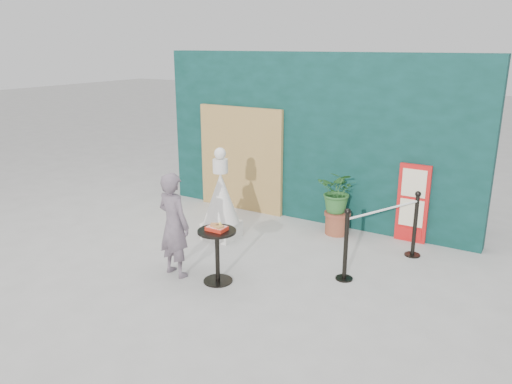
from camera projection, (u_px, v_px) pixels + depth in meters
name	position (u px, v px, depth m)	size (l,w,h in m)	color
ground	(210.00, 284.00, 6.76)	(60.00, 60.00, 0.00)	#ADAAA5
back_wall	(312.00, 139.00, 8.92)	(6.00, 0.30, 3.00)	#092C26
bamboo_fence	(241.00, 159.00, 9.58)	(1.80, 0.08, 2.00)	tan
woman	(174.00, 225.00, 6.85)	(0.54, 0.35, 1.48)	slate
menu_board	(413.00, 204.00, 8.05)	(0.50, 0.07, 1.30)	red
statue	(221.00, 202.00, 8.21)	(0.60, 0.60, 1.54)	silver
cafe_table	(217.00, 248.00, 6.70)	(0.52, 0.52, 0.75)	black
food_basket	(217.00, 228.00, 6.62)	(0.26, 0.19, 0.11)	red
planter	(338.00, 197.00, 8.38)	(0.66, 0.57, 1.12)	brown
stanchion_barrier	(382.00, 235.00, 7.15)	(0.84, 1.54, 1.03)	black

